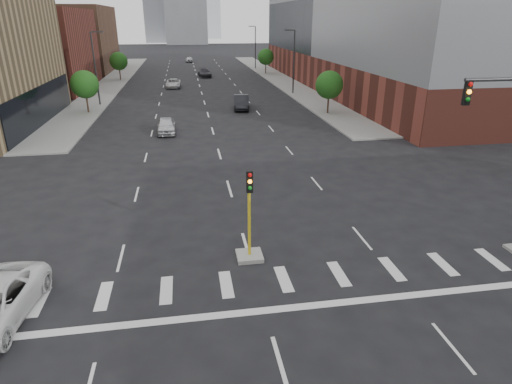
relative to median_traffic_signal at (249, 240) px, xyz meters
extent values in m
cube|color=gray|center=(-15.00, 65.03, -0.90)|extent=(5.00, 92.00, 0.15)
cube|color=gray|center=(15.00, 65.03, -0.90)|extent=(5.00, 92.00, 0.15)
cube|color=brown|center=(-27.50, 57.03, 5.03)|extent=(20.00, 22.00, 12.00)
cube|color=brown|center=(-27.50, 83.03, 5.53)|extent=(20.00, 24.00, 13.00)
cube|color=brown|center=(29.50, 51.03, 1.53)|extent=(24.00, 70.00, 5.00)
cube|color=#999993|center=(0.00, 0.03, -0.87)|extent=(1.20, 1.20, 0.20)
cylinder|color=gold|center=(0.00, 0.03, 0.83)|extent=(0.14, 0.14, 3.20)
cube|color=black|center=(0.00, -0.15, 2.93)|extent=(0.28, 0.18, 1.00)
sphere|color=red|center=(0.00, -0.25, 3.28)|extent=(0.18, 0.18, 0.18)
sphere|color=orange|center=(0.00, -0.25, 2.98)|extent=(0.18, 0.18, 0.18)
sphere|color=#0C7F19|center=(0.00, -0.25, 2.68)|extent=(0.18, 0.18, 0.18)
cube|color=black|center=(8.70, -1.47, 6.73)|extent=(0.28, 0.18, 1.00)
sphere|color=red|center=(8.70, -1.59, 7.08)|extent=(0.18, 0.18, 0.18)
sphere|color=orange|center=(8.70, -1.59, 6.78)|extent=(0.18, 0.18, 0.18)
sphere|color=#0C7F19|center=(8.70, -1.59, 6.48)|extent=(0.18, 0.18, 0.18)
cylinder|color=#2D2D30|center=(13.50, 46.03, 3.53)|extent=(0.20, 0.20, 9.00)
cube|color=#2D2D30|center=(12.70, 46.03, 8.03)|extent=(1.40, 0.22, 0.15)
cylinder|color=#2D2D30|center=(13.50, 81.03, 3.53)|extent=(0.20, 0.20, 9.00)
cube|color=#2D2D30|center=(12.70, 81.03, 8.03)|extent=(1.40, 0.22, 0.15)
cylinder|color=#2D2D30|center=(-13.50, 41.03, 3.53)|extent=(0.20, 0.20, 9.00)
cube|color=#2D2D30|center=(-12.70, 41.03, 8.03)|extent=(1.40, 0.22, 0.15)
cylinder|color=#382619|center=(-14.00, 36.03, 0.05)|extent=(0.20, 0.20, 1.75)
sphere|color=#124414|center=(-14.00, 36.03, 2.43)|extent=(3.20, 3.20, 3.20)
cylinder|color=#382619|center=(-14.00, 66.03, 0.05)|extent=(0.20, 0.20, 1.75)
sphere|color=#124414|center=(-14.00, 66.03, 2.43)|extent=(3.20, 3.20, 3.20)
cylinder|color=#382619|center=(14.00, 31.03, 0.05)|extent=(0.20, 0.20, 1.75)
sphere|color=#124414|center=(14.00, 31.03, 2.43)|extent=(3.20, 3.20, 3.20)
cylinder|color=#382619|center=(14.00, 71.03, 0.05)|extent=(0.20, 0.20, 1.75)
sphere|color=#124414|center=(14.00, 71.03, 2.43)|extent=(3.20, 3.20, 3.20)
imported|color=silver|center=(-4.56, 24.92, -0.23)|extent=(1.92, 4.45, 1.50)
imported|color=black|center=(4.34, 35.74, -0.12)|extent=(2.37, 5.34, 1.70)
imported|color=silver|center=(-4.28, 55.45, -0.28)|extent=(2.45, 5.05, 1.38)
imported|color=#222228|center=(1.50, 68.56, -0.21)|extent=(2.59, 5.41, 1.52)
imported|color=silver|center=(-0.87, 100.16, -0.29)|extent=(1.86, 4.12, 1.37)
camera|label=1|loc=(-2.54, -17.30, 9.48)|focal=30.00mm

